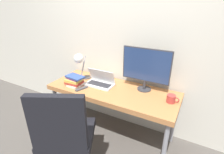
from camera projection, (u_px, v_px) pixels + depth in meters
ground_plane at (101, 148)px, 2.25m from camera, size 12.00×12.00×0.00m
wall_back at (126, 38)px, 2.29m from camera, size 8.00×0.05×2.60m
desk at (112, 93)px, 2.24m from camera, size 1.64×0.63×0.72m
laptop at (100, 82)px, 2.31m from camera, size 0.38×0.21×0.21m
monitor at (146, 67)px, 2.08m from camera, size 0.59×0.17×0.53m
desk_lamp at (80, 61)px, 2.30m from camera, size 0.13×0.27×0.40m
office_chair at (64, 132)px, 1.72m from camera, size 0.70×0.69×1.05m
book_stack at (75, 81)px, 2.28m from camera, size 0.25×0.20×0.14m
tv_remote at (82, 89)px, 2.20m from camera, size 0.10×0.17×0.02m
mug at (171, 99)px, 1.91m from camera, size 0.14×0.10×0.09m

